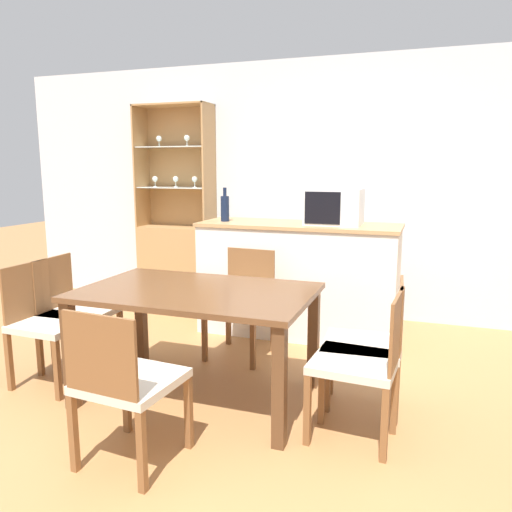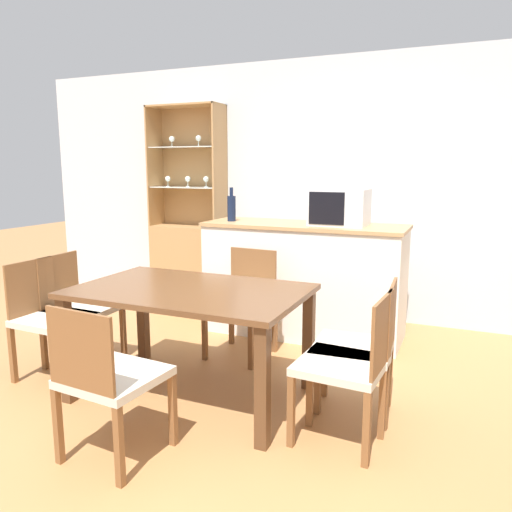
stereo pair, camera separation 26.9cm
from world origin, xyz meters
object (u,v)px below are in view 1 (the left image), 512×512
at_px(dining_chair_head_near, 126,382).
at_px(microwave, 334,207).
at_px(display_cabinet, 177,248).
at_px(dining_chair_side_right_far, 369,345).
at_px(dining_chair_side_left_far, 75,311).
at_px(dining_chair_side_right_near, 363,362).
at_px(wine_bottle, 225,208).
at_px(dining_table, 197,304).
at_px(dining_chair_side_left_near, 48,322).
at_px(dining_chair_head_far, 242,301).

relative_size(dining_chair_head_near, microwave, 1.79).
relative_size(display_cabinet, dining_chair_side_right_far, 2.55).
height_order(dining_chair_side_right_far, dining_chair_side_left_far, same).
bearing_deg(display_cabinet, microwave, -16.51).
bearing_deg(dining_chair_side_right_far, dining_chair_side_right_near, 176.62).
relative_size(microwave, wine_bottle, 1.53).
distance_m(dining_chair_side_right_far, dining_chair_side_right_near, 0.28).
bearing_deg(wine_bottle, dining_table, -74.44).
xyz_separation_m(display_cabinet, dining_chair_side_right_far, (2.31, -1.89, -0.17)).
height_order(display_cabinet, dining_chair_head_near, display_cabinet).
relative_size(dining_chair_side_left_far, dining_chair_head_near, 1.00).
bearing_deg(dining_chair_side_right_far, display_cabinet, 47.34).
relative_size(display_cabinet, microwave, 4.55).
height_order(dining_chair_side_right_far, wine_bottle, wine_bottle).
distance_m(dining_table, wine_bottle, 1.55).
xyz_separation_m(dining_chair_side_right_far, dining_chair_side_left_near, (-2.16, -0.28, 0.00)).
distance_m(dining_chair_head_far, dining_chair_side_right_near, 1.43).
bearing_deg(wine_bottle, display_cabinet, 143.50).
distance_m(display_cabinet, dining_chair_head_near, 3.09).
relative_size(dining_table, dining_chair_head_near, 1.76).
xyz_separation_m(microwave, wine_bottle, (-0.99, -0.08, -0.03)).
bearing_deg(dining_chair_head_near, dining_chair_side_right_near, 35.96).
bearing_deg(dining_chair_head_far, dining_chair_head_near, 94.03).
distance_m(dining_chair_head_near, wine_bottle, 2.35).
xyz_separation_m(dining_chair_side_right_far, dining_chair_side_right_near, (-0.00, -0.28, 0.00)).
xyz_separation_m(dining_chair_side_right_far, dining_chair_head_far, (-1.08, 0.66, 0.00)).
height_order(dining_table, dining_chair_side_left_far, dining_chair_side_left_far).
height_order(dining_chair_side_left_far, dining_chair_side_left_near, same).
xyz_separation_m(dining_table, wine_bottle, (-0.39, 1.41, 0.50)).
bearing_deg(dining_chair_side_left_near, wine_bottle, 157.91).
distance_m(dining_chair_side_right_far, dining_chair_side_left_near, 2.18).
xyz_separation_m(dining_chair_head_near, wine_bottle, (-0.39, 2.22, 0.69)).
bearing_deg(dining_chair_side_left_near, microwave, 135.98).
xyz_separation_m(dining_chair_side_left_far, dining_chair_head_near, (1.08, -0.94, 0.00)).
bearing_deg(dining_chair_side_right_far, wine_bottle, 45.85).
relative_size(dining_table, dining_chair_side_right_far, 1.76).
bearing_deg(dining_chair_side_right_far, microwave, 16.40).
xyz_separation_m(dining_chair_side_left_far, dining_chair_side_left_near, (-0.00, -0.28, 0.00)).
height_order(dining_table, dining_chair_head_near, dining_chair_head_near).
bearing_deg(microwave, dining_chair_side_left_far, -141.09).
height_order(dining_chair_side_right_near, dining_chair_head_near, same).
distance_m(dining_chair_side_left_far, microwave, 2.27).
height_order(dining_chair_head_near, microwave, microwave).
relative_size(dining_chair_side_right_far, dining_chair_head_near, 1.00).
relative_size(dining_table, microwave, 3.13).
height_order(dining_chair_head_far, dining_chair_head_near, same).
bearing_deg(dining_table, dining_chair_side_left_far, 172.73).
bearing_deg(display_cabinet, dining_chair_side_left_near, -86.05).
distance_m(dining_chair_head_far, wine_bottle, 1.00).
distance_m(dining_chair_side_right_far, dining_chair_head_far, 1.26).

